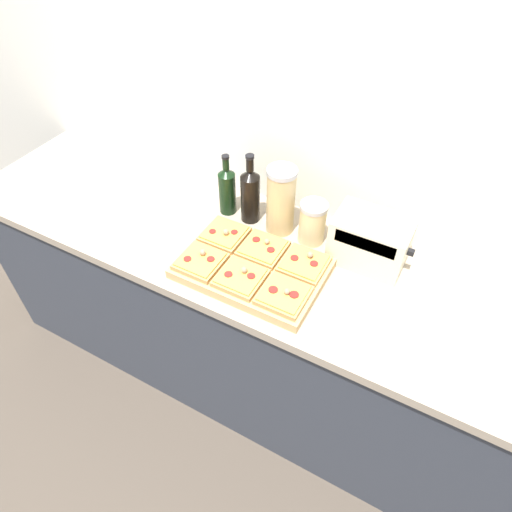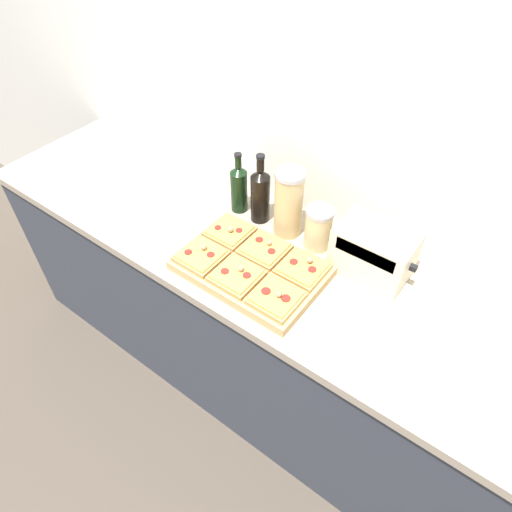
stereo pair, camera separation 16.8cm
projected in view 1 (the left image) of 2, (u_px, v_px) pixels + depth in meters
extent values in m
plane|color=#4C4238|center=(221.00, 424.00, 2.25)|extent=(12.00, 12.00, 0.00)
cube|color=silver|center=(294.00, 136.00, 1.80)|extent=(6.00, 0.06, 2.50)
cube|color=#333842|center=(252.00, 323.00, 2.14)|extent=(2.60, 0.64, 0.90)
cube|color=gray|center=(251.00, 252.00, 1.81)|extent=(2.63, 0.67, 0.04)
cube|color=tan|center=(252.00, 268.00, 1.69)|extent=(0.53, 0.36, 0.04)
cube|color=tan|center=(224.00, 235.00, 1.78)|extent=(0.16, 0.16, 0.02)
cube|color=gold|center=(224.00, 232.00, 1.77)|extent=(0.14, 0.14, 0.01)
cylinder|color=maroon|center=(213.00, 231.00, 1.77)|extent=(0.03, 0.03, 0.00)
cylinder|color=maroon|center=(234.00, 232.00, 1.76)|extent=(0.03, 0.03, 0.00)
sphere|color=#937A5B|center=(226.00, 232.00, 1.75)|extent=(0.02, 0.02, 0.02)
cube|color=tan|center=(263.00, 249.00, 1.72)|extent=(0.16, 0.16, 0.02)
cube|color=gold|center=(263.00, 246.00, 1.71)|extent=(0.14, 0.14, 0.01)
cylinder|color=maroon|center=(256.00, 239.00, 1.73)|extent=(0.03, 0.03, 0.00)
cylinder|color=maroon|center=(271.00, 250.00, 1.69)|extent=(0.03, 0.03, 0.00)
sphere|color=#937A5B|center=(267.00, 242.00, 1.71)|extent=(0.02, 0.02, 0.02)
cube|color=tan|center=(304.00, 264.00, 1.67)|extent=(0.16, 0.16, 0.02)
cube|color=gold|center=(304.00, 262.00, 1.66)|extent=(0.14, 0.14, 0.01)
cylinder|color=maroon|center=(294.00, 258.00, 1.66)|extent=(0.03, 0.03, 0.00)
cylinder|color=maroon|center=(314.00, 264.00, 1.64)|extent=(0.03, 0.03, 0.00)
sphere|color=#937A5B|center=(310.00, 255.00, 1.66)|extent=(0.02, 0.02, 0.02)
cube|color=tan|center=(201.00, 262.00, 1.68)|extent=(0.16, 0.16, 0.02)
cube|color=gold|center=(200.00, 259.00, 1.67)|extent=(0.14, 0.14, 0.01)
cylinder|color=maroon|center=(187.00, 259.00, 1.66)|extent=(0.03, 0.03, 0.00)
cylinder|color=maroon|center=(211.00, 259.00, 1.66)|extent=(0.03, 0.03, 0.00)
sphere|color=#937A5B|center=(203.00, 252.00, 1.67)|extent=(0.02, 0.02, 0.02)
cube|color=tan|center=(241.00, 278.00, 1.62)|extent=(0.16, 0.16, 0.02)
cube|color=gold|center=(241.00, 275.00, 1.61)|extent=(0.14, 0.14, 0.01)
cylinder|color=maroon|center=(228.00, 274.00, 1.60)|extent=(0.03, 0.03, 0.00)
cylinder|color=maroon|center=(251.00, 276.00, 1.60)|extent=(0.03, 0.03, 0.00)
sphere|color=#937A5B|center=(244.00, 270.00, 1.61)|extent=(0.02, 0.02, 0.02)
cube|color=tan|center=(284.00, 295.00, 1.56)|extent=(0.16, 0.16, 0.02)
cube|color=gold|center=(284.00, 293.00, 1.55)|extent=(0.14, 0.14, 0.01)
cylinder|color=maroon|center=(273.00, 290.00, 1.55)|extent=(0.03, 0.03, 0.00)
cylinder|color=maroon|center=(294.00, 295.00, 1.54)|extent=(0.03, 0.03, 0.00)
sphere|color=#937A5B|center=(287.00, 292.00, 1.54)|extent=(0.02, 0.02, 0.02)
cylinder|color=black|center=(227.00, 193.00, 1.90)|extent=(0.07, 0.07, 0.19)
cone|color=black|center=(226.00, 172.00, 1.82)|extent=(0.07, 0.07, 0.03)
cylinder|color=black|center=(226.00, 163.00, 1.80)|extent=(0.03, 0.03, 0.05)
cylinder|color=black|center=(225.00, 157.00, 1.77)|extent=(0.03, 0.03, 0.01)
cylinder|color=black|center=(250.00, 199.00, 1.85)|extent=(0.08, 0.08, 0.21)
cone|color=black|center=(250.00, 174.00, 1.77)|extent=(0.08, 0.08, 0.03)
cylinder|color=black|center=(250.00, 164.00, 1.74)|extent=(0.03, 0.03, 0.06)
cylinder|color=black|center=(250.00, 157.00, 1.71)|extent=(0.03, 0.03, 0.01)
cylinder|color=tan|center=(281.00, 203.00, 1.78)|extent=(0.11, 0.11, 0.27)
cylinder|color=#B2B2B7|center=(282.00, 172.00, 1.68)|extent=(0.12, 0.12, 0.02)
cylinder|color=beige|center=(312.00, 224.00, 1.78)|extent=(0.10, 0.10, 0.16)
cylinder|color=#B2B2B7|center=(314.00, 206.00, 1.71)|extent=(0.11, 0.11, 0.02)
cube|color=beige|center=(370.00, 241.00, 1.69)|extent=(0.28, 0.18, 0.19)
cube|color=black|center=(365.00, 244.00, 1.59)|extent=(0.22, 0.01, 0.05)
cube|color=black|center=(411.00, 252.00, 1.63)|extent=(0.02, 0.02, 0.02)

